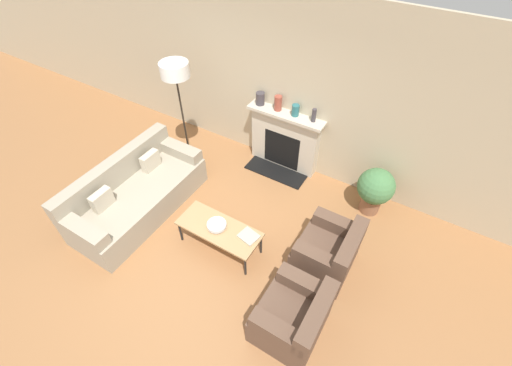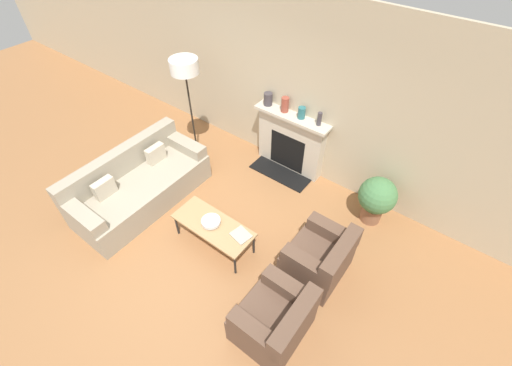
# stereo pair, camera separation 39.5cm
# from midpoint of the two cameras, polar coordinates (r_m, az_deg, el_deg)

# --- Properties ---
(ground_plane) EXTENTS (18.00, 18.00, 0.00)m
(ground_plane) POSITION_cam_midpoint_polar(r_m,az_deg,el_deg) (5.13, -13.11, -11.28)
(ground_plane) COLOR #99663D
(wall_back) EXTENTS (18.00, 0.06, 2.90)m
(wall_back) POSITION_cam_midpoint_polar(r_m,az_deg,el_deg) (5.64, 1.73, 15.98)
(wall_back) COLOR #BCAD8E
(wall_back) RESTS_ON ground_plane
(fireplace) EXTENTS (1.33, 0.59, 1.09)m
(fireplace) POSITION_cam_midpoint_polar(r_m,az_deg,el_deg) (5.95, 2.83, 7.01)
(fireplace) COLOR beige
(fireplace) RESTS_ON ground_plane
(couch) EXTENTS (0.95, 2.17, 0.86)m
(couch) POSITION_cam_midpoint_polar(r_m,az_deg,el_deg) (5.67, -21.25, -1.81)
(couch) COLOR #9E937F
(couch) RESTS_ON ground_plane
(armchair_near) EXTENTS (0.74, 0.82, 0.78)m
(armchair_near) POSITION_cam_midpoint_polar(r_m,az_deg,el_deg) (4.21, 3.46, -21.52)
(armchair_near) COLOR brown
(armchair_near) RESTS_ON ground_plane
(armchair_far) EXTENTS (0.74, 0.82, 0.78)m
(armchair_far) POSITION_cam_midpoint_polar(r_m,az_deg,el_deg) (4.69, 9.58, -11.40)
(armchair_far) COLOR brown
(armchair_far) RESTS_ON ground_plane
(coffee_table) EXTENTS (1.19, 0.49, 0.42)m
(coffee_table) POSITION_cam_midpoint_polar(r_m,az_deg,el_deg) (4.81, -8.54, -7.76)
(coffee_table) COLOR tan
(coffee_table) RESTS_ON ground_plane
(bowl) EXTENTS (0.27, 0.27, 0.07)m
(bowl) POSITION_cam_midpoint_polar(r_m,az_deg,el_deg) (4.77, -8.95, -7.01)
(bowl) COLOR silver
(bowl) RESTS_ON coffee_table
(book) EXTENTS (0.29, 0.26, 0.02)m
(book) POSITION_cam_midpoint_polar(r_m,az_deg,el_deg) (4.64, -3.70, -8.94)
(book) COLOR #B2A893
(book) RESTS_ON coffee_table
(floor_lamp) EXTENTS (0.45, 0.45, 1.86)m
(floor_lamp) POSITION_cam_midpoint_polar(r_m,az_deg,el_deg) (5.69, -15.22, 16.42)
(floor_lamp) COLOR black
(floor_lamp) RESTS_ON ground_plane
(mantel_vase_left) EXTENTS (0.15, 0.15, 0.21)m
(mantel_vase_left) POSITION_cam_midpoint_polar(r_m,az_deg,el_deg) (5.79, -1.30, 13.84)
(mantel_vase_left) COLOR #3D383D
(mantel_vase_left) RESTS_ON fireplace
(mantel_vase_center_left) EXTENTS (0.12, 0.12, 0.25)m
(mantel_vase_center_left) POSITION_cam_midpoint_polar(r_m,az_deg,el_deg) (5.63, 1.65, 13.10)
(mantel_vase_center_left) COLOR brown
(mantel_vase_center_left) RESTS_ON fireplace
(mantel_vase_center_right) EXTENTS (0.12, 0.12, 0.19)m
(mantel_vase_center_right) POSITION_cam_midpoint_polar(r_m,az_deg,el_deg) (5.53, 4.53, 11.93)
(mantel_vase_center_right) COLOR #28666B
(mantel_vase_center_right) RESTS_ON fireplace
(mantel_vase_right) EXTENTS (0.07, 0.07, 0.22)m
(mantel_vase_right) POSITION_cam_midpoint_polar(r_m,az_deg,el_deg) (5.41, 7.55, 11.07)
(mantel_vase_right) COLOR #3D383D
(mantel_vase_right) RESTS_ON fireplace
(potted_plant) EXTENTS (0.56, 0.56, 0.80)m
(potted_plant) POSITION_cam_midpoint_polar(r_m,az_deg,el_deg) (5.39, 17.32, -0.97)
(potted_plant) COLOR brown
(potted_plant) RESTS_ON ground_plane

